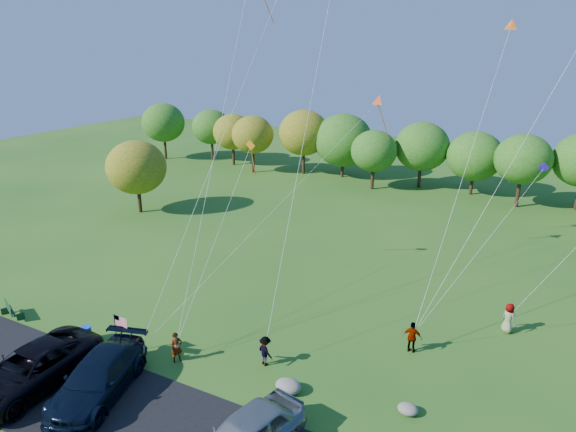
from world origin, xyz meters
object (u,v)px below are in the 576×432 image
minivan_dark (32,369)px  flyer_d (412,337)px  flyer_a (177,347)px  park_bench (10,310)px  trash_barrel (87,334)px  flyer_b (140,352)px  flyer_c (265,351)px  flyer_e (509,318)px  minivan_navy (98,378)px

minivan_dark → flyer_d: minivan_dark is taller
flyer_a → park_bench: flyer_a is taller
minivan_dark → trash_barrel: 4.14m
flyer_b → flyer_c: 6.30m
trash_barrel → flyer_d: bearing=24.3°
flyer_b → flyer_d: (11.79, 7.64, 0.08)m
flyer_b → trash_barrel: flyer_b is taller
flyer_a → flyer_e: flyer_e is taller
minivan_dark → flyer_c: 11.09m
flyer_e → park_bench: size_ratio=1.04×
flyer_e → trash_barrel: (-20.35, -11.71, -0.46)m
flyer_a → minivan_dark: bearing=171.7°
flyer_b → trash_barrel: (-4.28, 0.38, -0.37)m
flyer_c → park_bench: 16.07m
minivan_navy → flyer_e: 21.85m
flyer_a → flyer_d: flyer_d is taller
minivan_navy → park_bench: minivan_navy is taller
flyer_a → trash_barrel: bearing=134.3°
minivan_dark → flyer_d: size_ratio=3.87×
flyer_b → minivan_dark: bearing=-90.2°
flyer_c → trash_barrel: 10.16m
flyer_e → minivan_navy: bearing=80.1°
trash_barrel → flyer_b: bearing=-5.1°
minivan_navy → trash_barrel: size_ratio=7.31×
flyer_e → minivan_dark: bearing=76.8°
flyer_b → flyer_e: bearing=79.6°
minivan_navy → flyer_c: (5.61, 5.65, -0.17)m
flyer_b → park_bench: 10.27m
minivan_dark → flyer_b: minivan_dark is taller
flyer_b → flyer_c: flyer_c is taller
minivan_dark → minivan_navy: (3.26, 1.00, -0.03)m
flyer_a → park_bench: bearing=131.9°
flyer_b → trash_barrel: size_ratio=1.87×
flyer_d → flyer_c: bearing=33.4°
minivan_dark → flyer_b: size_ratio=4.24×
flyer_a → park_bench: 11.69m
flyer_b → flyer_e: (16.07, 12.10, 0.09)m
flyer_c → trash_barrel: flyer_c is taller
minivan_navy → flyer_c: size_ratio=3.91×
minivan_dark → park_bench: 7.84m
flyer_b → flyer_c: (5.52, 3.04, 0.00)m
flyer_e → park_bench: flyer_e is taller
minivan_navy → trash_barrel: (-4.19, 3.00, -0.54)m
flyer_e → flyer_a: bearing=74.4°
minivan_navy → flyer_b: size_ratio=3.92×
minivan_navy → flyer_e: bearing=25.9°
flyer_c → park_bench: flyer_c is taller
flyer_a → park_bench: (-11.63, -1.13, -0.31)m
flyer_c → trash_barrel: (-9.80, -2.66, -0.37)m
minivan_navy → park_bench: size_ratio=3.67×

